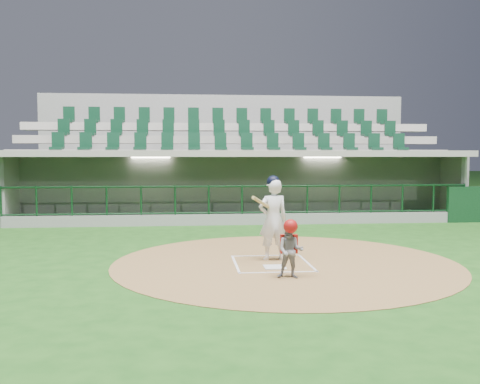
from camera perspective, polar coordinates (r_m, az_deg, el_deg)
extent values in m
plane|color=#194714|center=(11.47, 3.17, -7.39)|extent=(120.00, 120.00, 0.00)
cylinder|color=brown|center=(11.33, 4.83, -7.51)|extent=(7.20, 7.20, 0.01)
cube|color=silver|center=(10.79, 3.73, -8.00)|extent=(0.43, 0.43, 0.02)
cube|color=white|center=(11.09, -0.47, -7.69)|extent=(0.05, 1.80, 0.01)
cube|color=silver|center=(11.32, 7.19, -7.48)|extent=(0.05, 1.80, 0.01)
cube|color=white|center=(12.00, 2.77, -6.79)|extent=(1.55, 0.05, 0.01)
cube|color=white|center=(10.36, 4.13, -8.54)|extent=(1.55, 0.05, 0.01)
cube|color=slate|center=(18.91, -0.25, -4.56)|extent=(15.00, 3.00, 0.10)
cube|color=slate|center=(20.34, -0.66, 0.01)|extent=(15.00, 0.20, 2.70)
cube|color=#A9A696|center=(20.20, -0.63, 0.70)|extent=(13.50, 0.04, 0.90)
cube|color=gray|center=(19.56, -22.71, -0.46)|extent=(0.20, 3.00, 2.70)
cube|color=gray|center=(20.81, 20.78, -0.16)|extent=(0.20, 3.00, 2.70)
cube|color=gray|center=(18.45, -0.18, 4.11)|extent=(15.40, 3.50, 0.20)
cube|color=gray|center=(17.28, 0.21, -3.02)|extent=(15.00, 0.15, 0.40)
cube|color=black|center=(17.16, 0.22, 2.20)|extent=(15.00, 0.01, 0.95)
cube|color=brown|center=(19.91, -0.52, -3.33)|extent=(12.75, 0.40, 0.45)
cube|color=white|center=(18.67, -9.48, 3.66)|extent=(1.30, 0.35, 0.04)
cube|color=white|center=(19.20, 8.72, 3.67)|extent=(1.30, 0.35, 0.04)
cube|color=black|center=(19.56, 23.62, -1.22)|extent=(1.80, 0.18, 1.20)
imported|color=#A21A11|center=(19.68, -16.21, -1.57)|extent=(1.28, 0.88, 1.82)
imported|color=maroon|center=(19.64, -6.30, -1.51)|extent=(1.12, 0.71, 1.77)
imported|color=maroon|center=(19.86, 6.28, -1.61)|extent=(0.83, 0.56, 1.66)
imported|color=#A41118|center=(20.99, 15.96, -1.18)|extent=(1.73, 0.58, 1.85)
cube|color=slate|center=(21.96, -1.02, 1.09)|extent=(17.00, 6.50, 2.50)
cube|color=#ADA59C|center=(20.44, -0.70, 4.10)|extent=(16.60, 0.95, 0.30)
cube|color=gray|center=(21.40, -0.91, 5.57)|extent=(16.60, 0.95, 0.30)
cube|color=#A8A198|center=(22.36, -1.11, 6.91)|extent=(16.60, 0.95, 0.30)
cube|color=gray|center=(25.28, -1.61, 4.59)|extent=(17.00, 0.25, 5.05)
imported|color=white|center=(11.44, 3.55, -2.96)|extent=(0.68, 0.50, 1.73)
sphere|color=black|center=(11.37, 3.57, 1.08)|extent=(0.28, 0.28, 0.28)
cylinder|color=tan|center=(11.11, 2.48, -1.24)|extent=(0.58, 0.79, 0.39)
imported|color=gray|center=(9.83, 5.40, -6.27)|extent=(0.57, 0.49, 1.00)
sphere|color=#9B1010|center=(9.76, 5.42, -3.66)|extent=(0.26, 0.26, 0.26)
cube|color=#A91912|center=(9.96, 5.24, -5.52)|extent=(0.32, 0.10, 0.35)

